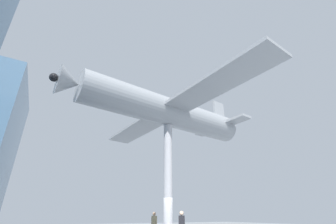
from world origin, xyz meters
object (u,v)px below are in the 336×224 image
Objects in this scene: support_pylon_central at (168,180)px; visitor_person at (182,224)px; suspended_airplane at (165,111)px; visitor_second at (154,223)px.

support_pylon_central is 3.46m from visitor_person.
suspended_airplane reaches higher than support_pylon_central.
support_pylon_central is at bearing 73.14° from visitor_person.
suspended_airplane is at bearing 74.96° from visitor_second.
visitor_person is at bearing -49.58° from support_pylon_central.
support_pylon_central reaches higher than visitor_person.
visitor_person is 3.88m from visitor_second.
visitor_second is at bearing -17.75° from support_pylon_central.
suspended_airplane is 9.05m from visitor_second.
suspended_airplane is at bearing 70.45° from visitor_person.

